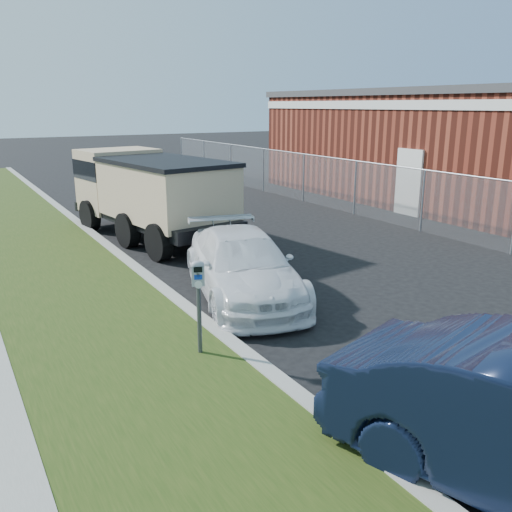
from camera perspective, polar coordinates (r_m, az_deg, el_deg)
ground at (r=9.99m, az=9.93°, el=-5.77°), size 120.00×120.00×0.00m
streetside at (r=9.72m, az=-25.17°, el=-7.29°), size 6.12×50.00×0.15m
chainlink_fence at (r=18.68m, az=10.44°, el=8.18°), size 0.06×30.06×30.00m
brick_building at (r=23.58m, az=20.28°, el=11.10°), size 9.20×14.20×4.17m
parking_meter at (r=7.68m, az=-6.09°, el=-3.26°), size 0.22×0.19×1.38m
white_wagon at (r=10.46m, az=-1.58°, el=-0.95°), size 2.80×4.60×1.25m
dump_truck at (r=15.47m, az=-11.29°, el=6.80°), size 3.11×6.20×2.33m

